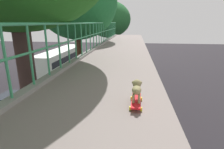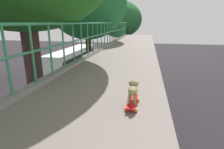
{
  "view_description": "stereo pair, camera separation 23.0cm",
  "coord_description": "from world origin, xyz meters",
  "px_view_note": "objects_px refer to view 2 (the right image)",
  "views": [
    {
      "loc": [
        1.63,
        -1.09,
        6.71
      ],
      "look_at": [
        1.22,
        2.22,
        5.73
      ],
      "focal_mm": 28.71,
      "sensor_mm": 36.0,
      "label": 1
    },
    {
      "loc": [
        1.86,
        -1.05,
        6.71
      ],
      "look_at": [
        1.22,
        2.22,
        5.73
      ],
      "focal_mm": 28.71,
      "sensor_mm": 36.0,
      "label": 2
    }
  ],
  "objects_px": {
    "car_black_seventh": "(72,93)",
    "toy_skateboard": "(132,102)",
    "city_bus": "(73,59)",
    "car_white_fifth": "(30,130)",
    "car_green_sixth": "(21,102)",
    "small_dog": "(133,89)"
  },
  "relations": [
    {
      "from": "car_white_fifth",
      "to": "city_bus",
      "type": "height_order",
      "value": "city_bus"
    },
    {
      "from": "car_green_sixth",
      "to": "city_bus",
      "type": "bearing_deg",
      "value": 91.45
    },
    {
      "from": "car_white_fifth",
      "to": "small_dog",
      "type": "relative_size",
      "value": 11.25
    },
    {
      "from": "toy_skateboard",
      "to": "car_black_seventh",
      "type": "bearing_deg",
      "value": 118.55
    },
    {
      "from": "city_bus",
      "to": "toy_skateboard",
      "type": "height_order",
      "value": "toy_skateboard"
    },
    {
      "from": "small_dog",
      "to": "car_green_sixth",
      "type": "bearing_deg",
      "value": 136.85
    },
    {
      "from": "car_white_fifth",
      "to": "toy_skateboard",
      "type": "height_order",
      "value": "toy_skateboard"
    },
    {
      "from": "car_white_fifth",
      "to": "car_green_sixth",
      "type": "height_order",
      "value": "car_white_fifth"
    },
    {
      "from": "car_black_seventh",
      "to": "toy_skateboard",
      "type": "xyz_separation_m",
      "value": [
        6.19,
        -11.38,
        4.89
      ]
    },
    {
      "from": "car_white_fifth",
      "to": "car_green_sixth",
      "type": "bearing_deg",
      "value": 133.16
    },
    {
      "from": "car_white_fifth",
      "to": "car_green_sixth",
      "type": "relative_size",
      "value": 0.9
    },
    {
      "from": "small_dog",
      "to": "car_black_seventh",
      "type": "bearing_deg",
      "value": 118.59
    },
    {
      "from": "car_green_sixth",
      "to": "car_black_seventh",
      "type": "distance_m",
      "value": 4.1
    },
    {
      "from": "car_white_fifth",
      "to": "small_dog",
      "type": "distance_m",
      "value": 9.67
    },
    {
      "from": "toy_skateboard",
      "to": "small_dog",
      "type": "distance_m",
      "value": 0.21
    },
    {
      "from": "car_green_sixth",
      "to": "car_black_seventh",
      "type": "relative_size",
      "value": 1.12
    },
    {
      "from": "city_bus",
      "to": "car_green_sixth",
      "type": "bearing_deg",
      "value": -88.55
    },
    {
      "from": "car_black_seventh",
      "to": "city_bus",
      "type": "xyz_separation_m",
      "value": [
        -3.49,
        8.66,
        1.17
      ]
    },
    {
      "from": "small_dog",
      "to": "car_white_fifth",
      "type": "bearing_deg",
      "value": 138.93
    },
    {
      "from": "car_white_fifth",
      "to": "car_black_seventh",
      "type": "xyz_separation_m",
      "value": [
        0.02,
        5.95,
        -0.05
      ]
    },
    {
      "from": "city_bus",
      "to": "toy_skateboard",
      "type": "xyz_separation_m",
      "value": [
        9.68,
        -20.05,
        3.72
      ]
    },
    {
      "from": "car_black_seventh",
      "to": "city_bus",
      "type": "bearing_deg",
      "value": 111.94
    }
  ]
}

